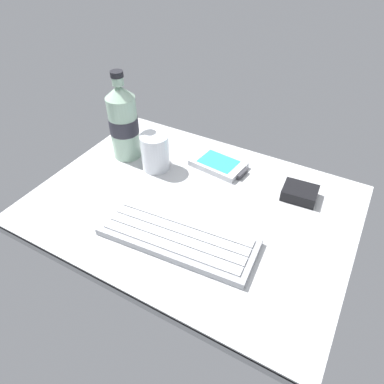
% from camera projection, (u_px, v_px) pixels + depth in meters
% --- Properties ---
extents(ground_plane, '(0.64, 0.48, 0.03)m').
position_uv_depth(ground_plane, '(191.00, 207.00, 0.74)').
color(ground_plane, '#B7BABC').
extents(keyboard, '(0.30, 0.13, 0.02)m').
position_uv_depth(keyboard, '(178.00, 236.00, 0.65)').
color(keyboard, '#93969B').
rests_on(keyboard, ground_plane).
extents(handheld_device, '(0.13, 0.09, 0.02)m').
position_uv_depth(handheld_device, '(219.00, 164.00, 0.82)').
color(handheld_device, '#B7BABF').
rests_on(handheld_device, ground_plane).
extents(juice_cup, '(0.06, 0.06, 0.09)m').
position_uv_depth(juice_cup, '(155.00, 153.00, 0.80)').
color(juice_cup, silver).
rests_on(juice_cup, ground_plane).
extents(water_bottle, '(0.07, 0.07, 0.21)m').
position_uv_depth(water_bottle, '(123.00, 122.00, 0.81)').
color(water_bottle, '#9EC1A8').
rests_on(water_bottle, ground_plane).
extents(charger_block, '(0.07, 0.06, 0.02)m').
position_uv_depth(charger_block, '(300.00, 193.00, 0.74)').
color(charger_block, black).
rests_on(charger_block, ground_plane).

